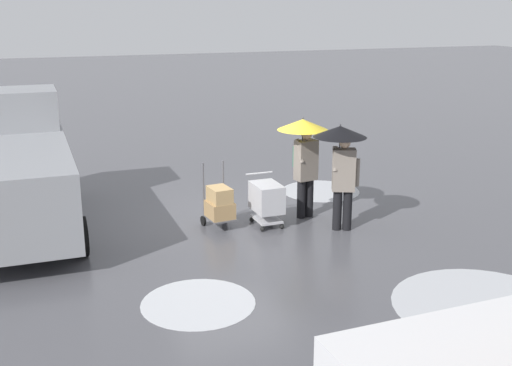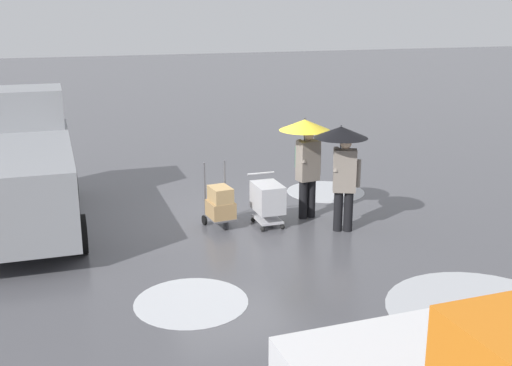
# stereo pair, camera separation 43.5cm
# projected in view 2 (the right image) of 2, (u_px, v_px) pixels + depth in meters

# --- Properties ---
(ground_plane) EXTENTS (90.00, 90.00, 0.00)m
(ground_plane) POSITION_uv_depth(u_px,v_px,m) (229.00, 217.00, 13.47)
(ground_plane) COLOR #4C4C51
(slush_patch_near_cluster) EXTENTS (1.74, 1.74, 0.01)m
(slush_patch_near_cluster) POSITION_uv_depth(u_px,v_px,m) (191.00, 302.00, 9.62)
(slush_patch_near_cluster) COLOR silver
(slush_patch_near_cluster) RESTS_ON ground
(slush_patch_under_van) EXTENTS (1.87, 1.87, 0.01)m
(slush_patch_under_van) POSITION_uv_depth(u_px,v_px,m) (325.00, 191.00, 15.29)
(slush_patch_under_van) COLOR #ADAFB5
(slush_patch_under_van) RESTS_ON ground
(slush_patch_far_side) EXTENTS (2.83, 2.83, 0.01)m
(slush_patch_far_side) POSITION_uv_depth(u_px,v_px,m) (482.00, 311.00, 9.34)
(slush_patch_far_side) COLOR #ADAFB5
(slush_patch_far_side) RESTS_ON ground
(cargo_van_parked_right) EXTENTS (2.21, 5.34, 2.60)m
(cargo_van_parked_right) POSITION_uv_depth(u_px,v_px,m) (21.00, 170.00, 12.63)
(cargo_van_parked_right) COLOR gray
(cargo_van_parked_right) RESTS_ON ground
(shopping_cart_vendor) EXTENTS (0.58, 0.83, 1.02)m
(shopping_cart_vendor) POSITION_uv_depth(u_px,v_px,m) (268.00, 199.00, 12.80)
(shopping_cart_vendor) COLOR #B2B2B7
(shopping_cart_vendor) RESTS_ON ground
(hand_dolly_boxes) EXTENTS (0.59, 0.76, 1.32)m
(hand_dolly_boxes) POSITION_uv_depth(u_px,v_px,m) (220.00, 204.00, 12.71)
(hand_dolly_boxes) COLOR #515156
(hand_dolly_boxes) RESTS_ON ground
(pedestrian_pink_side) EXTENTS (1.04, 1.04, 2.15)m
(pedestrian_pink_side) POSITION_uv_depth(u_px,v_px,m) (343.00, 153.00, 12.24)
(pedestrian_pink_side) COLOR black
(pedestrian_pink_side) RESTS_ON ground
(pedestrian_black_side) EXTENTS (1.04, 1.04, 2.15)m
(pedestrian_black_side) POSITION_uv_depth(u_px,v_px,m) (306.00, 145.00, 13.01)
(pedestrian_black_side) COLOR black
(pedestrian_black_side) RESTS_ON ground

